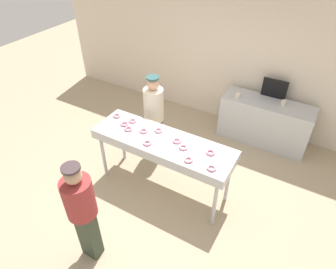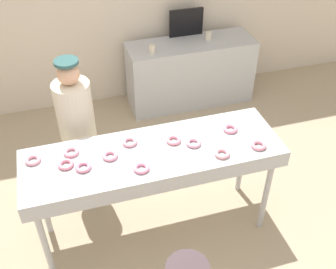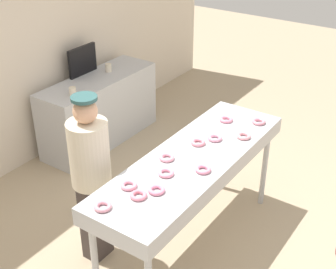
{
  "view_description": "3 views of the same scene",
  "coord_description": "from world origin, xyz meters",
  "px_view_note": "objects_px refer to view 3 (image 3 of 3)",
  "views": [
    {
      "loc": [
        1.8,
        -2.96,
        3.82
      ],
      "look_at": [
        0.02,
        0.13,
        1.05
      ],
      "focal_mm": 31.73,
      "sensor_mm": 36.0,
      "label": 1
    },
    {
      "loc": [
        -0.63,
        -2.54,
        3.3
      ],
      "look_at": [
        0.18,
        0.17,
        1.03
      ],
      "focal_mm": 43.66,
      "sensor_mm": 36.0,
      "label": 2
    },
    {
      "loc": [
        -2.95,
        -1.78,
        3.16
      ],
      "look_at": [
        -0.04,
        0.23,
        1.18
      ],
      "focal_mm": 50.21,
      "sensor_mm": 36.0,
      "label": 3
    }
  ],
  "objects_px": {
    "strawberry_donut_6": "(215,138)",
    "strawberry_donut_5": "(138,195)",
    "paper_cup_0": "(73,92)",
    "menu_display": "(82,60)",
    "strawberry_donut_1": "(259,122)",
    "strawberry_donut_0": "(167,158)",
    "strawberry_donut_10": "(157,190)",
    "strawberry_donut_8": "(166,173)",
    "prep_counter": "(100,110)",
    "strawberry_donut_7": "(103,207)",
    "strawberry_donut_4": "(203,169)",
    "strawberry_donut_9": "(198,142)",
    "paper_cup_1": "(108,68)",
    "fryer_conveyor": "(193,165)",
    "strawberry_donut_11": "(129,185)",
    "strawberry_donut_2": "(226,119)",
    "strawberry_donut_3": "(244,136)",
    "worker_baker": "(91,172)"
  },
  "relations": [
    {
      "from": "strawberry_donut_0",
      "to": "strawberry_donut_10",
      "type": "xyz_separation_m",
      "value": [
        -0.43,
        -0.2,
        0.0
      ]
    },
    {
      "from": "strawberry_donut_5",
      "to": "strawberry_donut_7",
      "type": "distance_m",
      "value": 0.29
    },
    {
      "from": "strawberry_donut_5",
      "to": "strawberry_donut_11",
      "type": "relative_size",
      "value": 1.0
    },
    {
      "from": "strawberry_donut_0",
      "to": "strawberry_donut_4",
      "type": "bearing_deg",
      "value": -86.8
    },
    {
      "from": "strawberry_donut_10",
      "to": "menu_display",
      "type": "relative_size",
      "value": 0.29
    },
    {
      "from": "strawberry_donut_2",
      "to": "strawberry_donut_10",
      "type": "relative_size",
      "value": 1.0
    },
    {
      "from": "fryer_conveyor",
      "to": "strawberry_donut_8",
      "type": "bearing_deg",
      "value": 175.46
    },
    {
      "from": "strawberry_donut_6",
      "to": "strawberry_donut_5",
      "type": "bearing_deg",
      "value": 177.86
    },
    {
      "from": "strawberry_donut_2",
      "to": "strawberry_donut_3",
      "type": "xyz_separation_m",
      "value": [
        -0.2,
        -0.29,
        0.0
      ]
    },
    {
      "from": "strawberry_donut_3",
      "to": "strawberry_donut_2",
      "type": "bearing_deg",
      "value": 55.47
    },
    {
      "from": "strawberry_donut_4",
      "to": "prep_counter",
      "type": "height_order",
      "value": "strawberry_donut_4"
    },
    {
      "from": "strawberry_donut_10",
      "to": "paper_cup_1",
      "type": "height_order",
      "value": "strawberry_donut_10"
    },
    {
      "from": "strawberry_donut_6",
      "to": "strawberry_donut_10",
      "type": "height_order",
      "value": "same"
    },
    {
      "from": "strawberry_donut_6",
      "to": "paper_cup_0",
      "type": "distance_m",
      "value": 1.97
    },
    {
      "from": "strawberry_donut_0",
      "to": "strawberry_donut_11",
      "type": "xyz_separation_m",
      "value": [
        -0.5,
        0.01,
        0.0
      ]
    },
    {
      "from": "strawberry_donut_4",
      "to": "strawberry_donut_9",
      "type": "bearing_deg",
      "value": 36.73
    },
    {
      "from": "strawberry_donut_0",
      "to": "strawberry_donut_10",
      "type": "height_order",
      "value": "same"
    },
    {
      "from": "fryer_conveyor",
      "to": "paper_cup_0",
      "type": "height_order",
      "value": "fryer_conveyor"
    },
    {
      "from": "strawberry_donut_2",
      "to": "prep_counter",
      "type": "distance_m",
      "value": 2.12
    },
    {
      "from": "fryer_conveyor",
      "to": "strawberry_donut_5",
      "type": "height_order",
      "value": "strawberry_donut_5"
    },
    {
      "from": "strawberry_donut_7",
      "to": "strawberry_donut_8",
      "type": "bearing_deg",
      "value": -11.74
    },
    {
      "from": "prep_counter",
      "to": "strawberry_donut_3",
      "type": "bearing_deg",
      "value": -103.02
    },
    {
      "from": "strawberry_donut_1",
      "to": "strawberry_donut_5",
      "type": "distance_m",
      "value": 1.63
    },
    {
      "from": "strawberry_donut_5",
      "to": "strawberry_donut_10",
      "type": "height_order",
      "value": "same"
    },
    {
      "from": "paper_cup_0",
      "to": "menu_display",
      "type": "height_order",
      "value": "menu_display"
    },
    {
      "from": "worker_baker",
      "to": "prep_counter",
      "type": "distance_m",
      "value": 2.23
    },
    {
      "from": "strawberry_donut_3",
      "to": "strawberry_donut_11",
      "type": "bearing_deg",
      "value": 162.54
    },
    {
      "from": "strawberry_donut_8",
      "to": "worker_baker",
      "type": "relative_size",
      "value": 0.08
    },
    {
      "from": "strawberry_donut_5",
      "to": "strawberry_donut_4",
      "type": "bearing_deg",
      "value": -20.69
    },
    {
      "from": "strawberry_donut_5",
      "to": "paper_cup_1",
      "type": "height_order",
      "value": "strawberry_donut_5"
    },
    {
      "from": "strawberry_donut_9",
      "to": "menu_display",
      "type": "relative_size",
      "value": 0.29
    },
    {
      "from": "strawberry_donut_3",
      "to": "strawberry_donut_10",
      "type": "height_order",
      "value": "same"
    },
    {
      "from": "strawberry_donut_0",
      "to": "strawberry_donut_9",
      "type": "xyz_separation_m",
      "value": [
        0.37,
        -0.08,
        0.0
      ]
    },
    {
      "from": "strawberry_donut_6",
      "to": "prep_counter",
      "type": "distance_m",
      "value": 2.3
    },
    {
      "from": "fryer_conveyor",
      "to": "worker_baker",
      "type": "xyz_separation_m",
      "value": [
        -0.58,
        0.66,
        -0.01
      ]
    },
    {
      "from": "strawberry_donut_8",
      "to": "prep_counter",
      "type": "relative_size",
      "value": 0.08
    },
    {
      "from": "strawberry_donut_0",
      "to": "strawberry_donut_1",
      "type": "relative_size",
      "value": 1.0
    },
    {
      "from": "strawberry_donut_0",
      "to": "strawberry_donut_9",
      "type": "distance_m",
      "value": 0.38
    },
    {
      "from": "strawberry_donut_3",
      "to": "paper_cup_1",
      "type": "height_order",
      "value": "strawberry_donut_3"
    },
    {
      "from": "menu_display",
      "to": "paper_cup_0",
      "type": "bearing_deg",
      "value": -146.66
    },
    {
      "from": "strawberry_donut_0",
      "to": "strawberry_donut_11",
      "type": "relative_size",
      "value": 1.0
    },
    {
      "from": "strawberry_donut_5",
      "to": "strawberry_donut_9",
      "type": "relative_size",
      "value": 1.0
    },
    {
      "from": "strawberry_donut_5",
      "to": "strawberry_donut_9",
      "type": "bearing_deg",
      "value": 2.78
    },
    {
      "from": "paper_cup_1",
      "to": "strawberry_donut_11",
      "type": "bearing_deg",
      "value": -135.65
    },
    {
      "from": "strawberry_donut_4",
      "to": "strawberry_donut_6",
      "type": "height_order",
      "value": "same"
    },
    {
      "from": "strawberry_donut_6",
      "to": "paper_cup_1",
      "type": "bearing_deg",
      "value": 65.69
    },
    {
      "from": "fryer_conveyor",
      "to": "strawberry_donut_2",
      "type": "bearing_deg",
      "value": 6.17
    },
    {
      "from": "strawberry_donut_6",
      "to": "strawberry_donut_10",
      "type": "bearing_deg",
      "value": -178.09
    },
    {
      "from": "strawberry_donut_6",
      "to": "prep_counter",
      "type": "xyz_separation_m",
      "value": [
        0.71,
        2.1,
        -0.59
      ]
    },
    {
      "from": "paper_cup_0",
      "to": "menu_display",
      "type": "relative_size",
      "value": 0.23
    }
  ]
}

